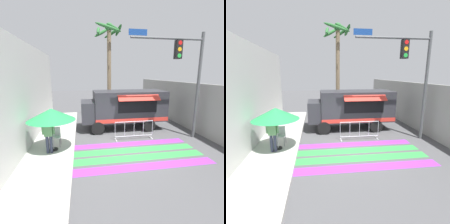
{
  "view_description": "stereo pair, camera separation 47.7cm",
  "coord_description": "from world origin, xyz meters",
  "views": [
    {
      "loc": [
        -2.07,
        -7.55,
        3.52
      ],
      "look_at": [
        -0.34,
        2.17,
        1.35
      ],
      "focal_mm": 28.0,
      "sensor_mm": 36.0,
      "label": 1
    },
    {
      "loc": [
        -1.6,
        -7.62,
        3.52
      ],
      "look_at": [
        -0.34,
        2.17,
        1.35
      ],
      "focal_mm": 28.0,
      "sensor_mm": 36.0,
      "label": 2
    }
  ],
  "objects": [
    {
      "name": "crosswalk_painted",
      "position": [
        0.0,
        -0.58,
        0.0
      ],
      "size": [
        6.4,
        2.84,
        0.01
      ],
      "color": "purple",
      "rests_on": "ground_plane"
    },
    {
      "name": "sidewalk_left",
      "position": [
        -4.68,
        0.0,
        0.07
      ],
      "size": [
        4.4,
        16.0,
        0.14
      ],
      "color": "#B7B5AD",
      "rests_on": "ground_plane"
    },
    {
      "name": "barricade_front",
      "position": [
        0.7,
        1.17,
        0.5
      ],
      "size": [
        2.13,
        0.44,
        1.02
      ],
      "color": "#B7BABF",
      "rests_on": "ground_plane"
    },
    {
      "name": "food_truck",
      "position": [
        0.54,
        3.21,
        1.45
      ],
      "size": [
        5.29,
        2.54,
        2.46
      ],
      "color": "#2D2D33",
      "rests_on": "ground_plane"
    },
    {
      "name": "concrete_wall_right",
      "position": [
        4.83,
        3.0,
        1.48
      ],
      "size": [
        0.2,
        16.0,
        2.96
      ],
      "color": "gray",
      "rests_on": "ground_plane"
    },
    {
      "name": "building_left_facade",
      "position": [
        -4.64,
        0.0,
        2.48
      ],
      "size": [
        0.25,
        16.0,
        4.96
      ],
      "color": "silver",
      "rests_on": "ground_plane"
    },
    {
      "name": "folding_chair",
      "position": [
        -3.34,
        0.69,
        0.68
      ],
      "size": [
        0.44,
        0.44,
        0.89
      ],
      "rotation": [
        0.0,
        0.0,
        -0.39
      ],
      "color": "#4C4C51",
      "rests_on": "sidewalk_left"
    },
    {
      "name": "palm_tree",
      "position": [
        0.17,
        6.44,
        5.24
      ],
      "size": [
        2.33,
        2.48,
        7.25
      ],
      "color": "#7A664C",
      "rests_on": "ground_plane"
    },
    {
      "name": "vendor_person",
      "position": [
        -3.51,
        -0.11,
        1.08
      ],
      "size": [
        0.53,
        0.22,
        1.65
      ],
      "rotation": [
        0.0,
        0.0,
        0.19
      ],
      "color": "#2D3347",
      "rests_on": "sidewalk_left"
    },
    {
      "name": "traffic_signal_pole",
      "position": [
        3.33,
        0.91,
        3.82
      ],
      "size": [
        3.98,
        0.29,
        5.57
      ],
      "color": "#515456",
      "rests_on": "ground_plane"
    },
    {
      "name": "patio_umbrella",
      "position": [
        -3.38,
        0.16,
        1.79
      ],
      "size": [
        2.07,
        2.07,
        1.92
      ],
      "color": "black",
      "rests_on": "sidewalk_left"
    },
    {
      "name": "ground_plane",
      "position": [
        0.0,
        0.0,
        0.0
      ],
      "size": [
        60.0,
        60.0,
        0.0
      ],
      "primitive_type": "plane",
      "color": "#4C4C4F"
    }
  ]
}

